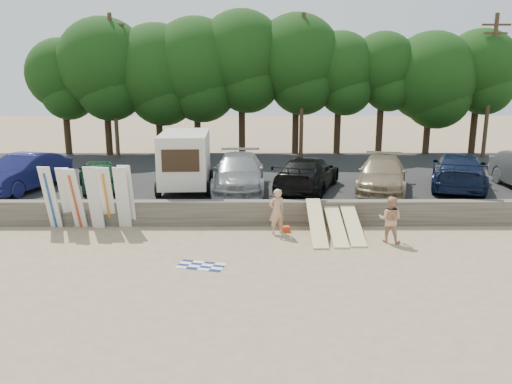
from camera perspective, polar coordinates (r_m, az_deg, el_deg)
ground at (r=17.50m, az=3.28°, el=-6.59°), size 120.00×120.00×0.00m
seawall at (r=20.21m, az=2.80°, el=-2.38°), size 44.00×0.50×1.00m
parking_lot at (r=27.53m, az=2.00°, el=1.50°), size 44.00×14.50×0.70m
treeline at (r=33.97m, az=-0.15°, el=14.15°), size 32.43×6.65×9.47m
utility_poles at (r=32.59m, az=5.30°, el=12.25°), size 25.80×0.26×9.00m
box_trailer at (r=23.28m, az=-8.10°, el=3.86°), size 2.56×4.32×2.68m
car_0 at (r=25.45m, az=-25.00°, el=2.03°), size 3.03×5.38×1.68m
car_1 at (r=24.42m, az=-17.49°, el=1.95°), size 3.14×4.57×1.44m
car_2 at (r=23.17m, az=-1.97°, el=2.25°), size 2.32×5.71×1.66m
car_3 at (r=23.22m, az=5.90°, el=2.10°), size 3.89×5.83×1.57m
car_4 at (r=23.74m, az=14.22°, el=1.95°), size 3.48×5.62×1.52m
car_5 at (r=25.29m, az=22.16°, el=2.23°), size 4.24×6.26×1.68m
surfboard_upright_0 at (r=21.02m, az=-22.46°, el=-0.59°), size 0.60×0.69×2.55m
surfboard_upright_1 at (r=20.93m, az=-20.79°, el=-0.57°), size 0.56×0.86×2.50m
surfboard_upright_2 at (r=20.59m, az=-19.98°, el=-0.73°), size 0.57×0.88×2.50m
surfboard_upright_3 at (r=20.34m, az=-18.03°, el=-0.65°), size 0.57×0.64×2.56m
surfboard_upright_4 at (r=20.41m, az=-16.70°, el=-0.59°), size 0.52×0.81×2.51m
surfboard_upright_5 at (r=20.12m, az=-15.03°, el=-0.63°), size 0.54×0.71×2.54m
surfboard_upright_6 at (r=20.24m, az=-14.50°, el=-0.48°), size 0.55×0.58×2.57m
surfboard_low_0 at (r=18.76m, az=6.95°, el=-3.46°), size 0.56×2.82×1.15m
surfboard_low_1 at (r=19.00m, az=9.11°, el=-3.73°), size 0.56×2.91×0.88m
surfboard_low_2 at (r=19.20m, az=10.95°, el=-3.53°), size 0.56×2.89×0.95m
beachgoer_a at (r=18.96m, az=2.39°, el=-2.23°), size 0.76×0.64×1.76m
beachgoer_b at (r=18.65m, az=15.08°, el=-3.04°), size 1.02×0.92×1.70m
cooler at (r=19.41m, az=9.01°, el=-4.24°), size 0.44×0.38×0.32m
gear_bag at (r=19.41m, az=3.42°, el=-4.25°), size 0.35×0.32×0.22m
beach_towel at (r=16.14m, az=-6.31°, el=-8.36°), size 1.84×1.84×0.00m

